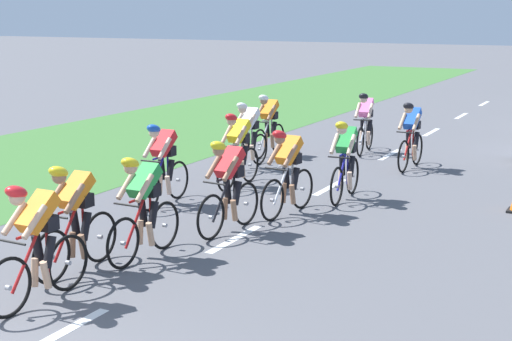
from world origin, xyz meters
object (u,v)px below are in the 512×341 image
at_px(cyclist_second, 74,217).
at_px(cyclist_ninth, 268,124).
at_px(cyclist_seventh, 238,149).
at_px(cyclist_eleventh, 411,134).
at_px(cyclist_lead, 36,241).
at_px(cyclist_eighth, 345,159).
at_px(cyclist_third, 143,205).
at_px(cyclist_twelfth, 365,122).
at_px(cyclist_fourth, 228,185).
at_px(cyclist_fifth, 163,163).
at_px(cyclist_tenth, 248,134).
at_px(cyclist_sixth, 287,171).

distance_m(cyclist_second, cyclist_ninth, 8.96).
distance_m(cyclist_seventh, cyclist_eleventh, 4.23).
relative_size(cyclist_lead, cyclist_second, 1.00).
bearing_deg(cyclist_eighth, cyclist_eleventh, 85.18).
xyz_separation_m(cyclist_third, cyclist_twelfth, (0.04, 9.35, 0.00)).
bearing_deg(cyclist_fourth, cyclist_lead, -98.55).
relative_size(cyclist_fourth, cyclist_fifth, 1.00).
bearing_deg(cyclist_fourth, cyclist_seventh, 115.88).
bearing_deg(cyclist_ninth, cyclist_twelfth, 35.55).
distance_m(cyclist_second, cyclist_seventh, 5.52).
bearing_deg(cyclist_ninth, cyclist_tenth, -79.58).
relative_size(cyclist_third, cyclist_twelfth, 1.00).
xyz_separation_m(cyclist_sixth, cyclist_eleventh, (0.80, 4.84, 0.00)).
relative_size(cyclist_lead, cyclist_fourth, 1.00).
relative_size(cyclist_third, cyclist_seventh, 1.00).
bearing_deg(cyclist_twelfth, cyclist_lead, -90.85).
bearing_deg(cyclist_fifth, cyclist_tenth, 92.33).
xyz_separation_m(cyclist_seventh, cyclist_tenth, (-0.67, 1.71, 0.00)).
xyz_separation_m(cyclist_seventh, cyclist_ninth, (-0.97, 3.34, 0.00)).
height_order(cyclist_seventh, cyclist_eighth, same).
xyz_separation_m(cyclist_tenth, cyclist_twelfth, (1.69, 3.06, 0.00)).
distance_m(cyclist_eighth, cyclist_ninth, 4.69).
xyz_separation_m(cyclist_second, cyclist_ninth, (-1.48, 8.84, 0.00)).
height_order(cyclist_second, cyclist_seventh, same).
bearing_deg(cyclist_ninth, cyclist_eighth, -45.97).
height_order(cyclist_lead, cyclist_twelfth, same).
distance_m(cyclist_lead, cyclist_eighth, 6.70).
distance_m(cyclist_lead, cyclist_sixth, 5.17).
bearing_deg(cyclist_seventh, cyclist_ninth, 106.17).
bearing_deg(cyclist_tenth, cyclist_sixth, -52.49).
xyz_separation_m(cyclist_fourth, cyclist_ninth, (-2.37, 6.23, 0.00)).
xyz_separation_m(cyclist_fourth, cyclist_sixth, (0.38, 1.41, 0.00)).
bearing_deg(cyclist_eleventh, cyclist_seventh, -127.55).
distance_m(cyclist_sixth, cyclist_eighth, 1.54).
height_order(cyclist_lead, cyclist_seventh, same).
distance_m(cyclist_second, cyclist_fourth, 2.75).
bearing_deg(cyclist_eleventh, cyclist_fourth, -100.66).
bearing_deg(cyclist_sixth, cyclist_eighth, 70.65).
relative_size(cyclist_tenth, cyclist_eleventh, 1.00).
relative_size(cyclist_third, cyclist_tenth, 1.00).
bearing_deg(cyclist_tenth, cyclist_twelfth, 61.10).
relative_size(cyclist_second, cyclist_eleventh, 1.00).
relative_size(cyclist_second, cyclist_third, 1.00).
height_order(cyclist_second, cyclist_eleventh, same).
relative_size(cyclist_fourth, cyclist_ninth, 1.00).
bearing_deg(cyclist_eighth, cyclist_lead, -102.45).
bearing_deg(cyclist_ninth, cyclist_eleventh, 0.25).
xyz_separation_m(cyclist_third, cyclist_sixth, (0.81, 3.10, 0.00)).
bearing_deg(cyclist_lead, cyclist_tenth, 100.39).
bearing_deg(cyclist_eighth, cyclist_second, -108.08).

